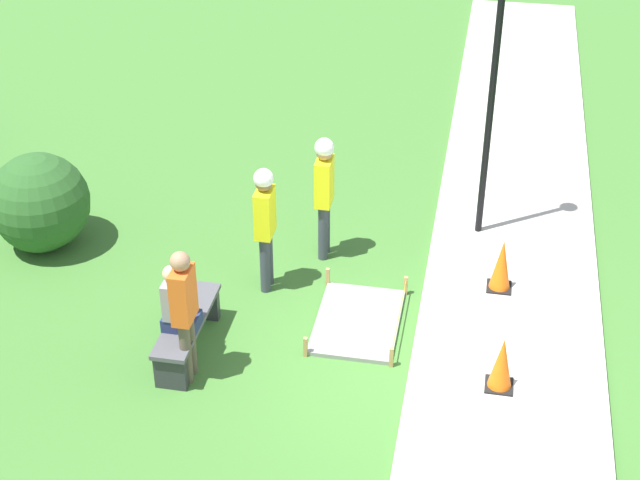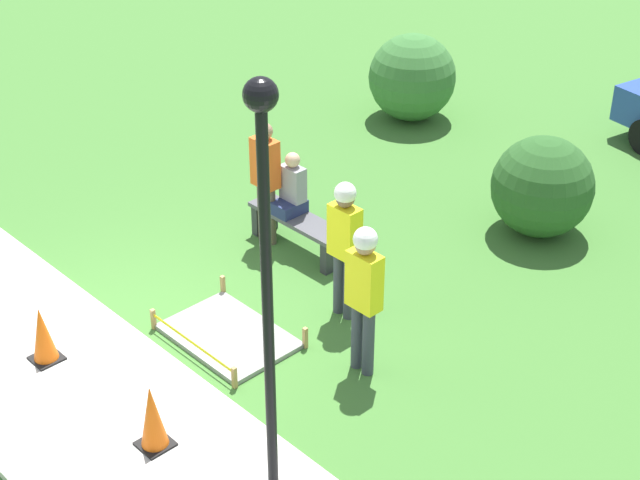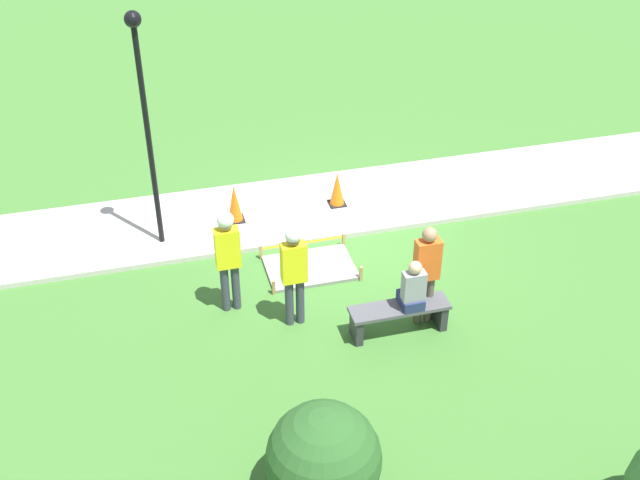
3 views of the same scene
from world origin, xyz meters
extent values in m
plane|color=#3D702D|center=(0.00, 0.00, 0.00)|extent=(60.00, 60.00, 0.00)
cube|color=#BCB7AD|center=(0.00, -1.20, 0.05)|extent=(28.00, 2.39, 0.10)
cube|color=gray|center=(0.93, 0.79, 0.03)|extent=(1.57, 1.09, 0.06)
cube|color=tan|center=(0.15, 0.24, 0.14)|extent=(0.05, 0.05, 0.28)
cube|color=tan|center=(1.72, 0.24, 0.14)|extent=(0.05, 0.05, 0.28)
cube|color=tan|center=(0.15, 1.33, 0.14)|extent=(0.05, 0.05, 0.28)
cube|color=tan|center=(1.72, 1.33, 0.14)|extent=(0.05, 0.05, 0.28)
cube|color=yellow|center=(0.93, 0.24, 0.21)|extent=(1.57, 0.00, 0.04)
cube|color=black|center=(-0.10, -1.10, 0.11)|extent=(0.34, 0.34, 0.02)
cone|color=orange|center=(-0.10, -1.10, 0.47)|extent=(0.29, 0.29, 0.69)
cube|color=black|center=(1.97, -1.03, 0.11)|extent=(0.34, 0.34, 0.02)
cone|color=orange|center=(1.97, -1.03, 0.50)|extent=(0.29, 0.29, 0.74)
cube|color=#2D2D33|center=(-0.74, 2.82, 0.23)|extent=(0.12, 0.40, 0.46)
cube|color=#2D2D33|center=(0.69, 2.82, 0.23)|extent=(0.12, 0.40, 0.46)
cube|color=#4C4C51|center=(-0.02, 2.82, 0.49)|extent=(1.62, 0.44, 0.06)
cube|color=navy|center=(-0.20, 2.82, 0.61)|extent=(0.34, 0.44, 0.18)
cube|color=gray|center=(-0.20, 2.90, 0.95)|extent=(0.36, 0.20, 0.50)
sphere|color=tan|center=(-0.20, 2.90, 1.30)|extent=(0.21, 0.21, 0.21)
cylinder|color=#383D47|center=(2.39, 1.53, 0.44)|extent=(0.14, 0.14, 0.88)
cylinder|color=#383D47|center=(2.57, 1.53, 0.44)|extent=(0.14, 0.14, 0.88)
cube|color=yellow|center=(2.48, 1.53, 1.23)|extent=(0.40, 0.22, 0.70)
sphere|color=#A37A5B|center=(2.48, 1.53, 1.70)|extent=(0.24, 0.24, 0.24)
sphere|color=white|center=(2.48, 1.53, 1.77)|extent=(0.27, 0.27, 0.27)
cylinder|color=#383D47|center=(1.45, 2.16, 0.43)|extent=(0.14, 0.14, 0.87)
cylinder|color=#383D47|center=(1.63, 2.16, 0.43)|extent=(0.14, 0.14, 0.87)
cube|color=yellow|center=(1.54, 2.16, 1.21)|extent=(0.40, 0.22, 0.68)
sphere|color=brown|center=(1.54, 2.16, 1.67)|extent=(0.23, 0.23, 0.23)
sphere|color=white|center=(1.54, 2.16, 1.73)|extent=(0.27, 0.27, 0.27)
cylinder|color=brown|center=(-0.59, 2.66, 0.44)|extent=(0.14, 0.14, 0.88)
cylinder|color=brown|center=(-0.41, 2.66, 0.44)|extent=(0.14, 0.14, 0.88)
cube|color=#E55B1E|center=(-0.50, 2.66, 1.23)|extent=(0.40, 0.22, 0.70)
sphere|color=#A37A5B|center=(-0.50, 2.66, 1.70)|extent=(0.24, 0.24, 0.24)
cylinder|color=black|center=(3.43, -0.67, 2.17)|extent=(0.10, 0.10, 4.13)
sphere|color=black|center=(3.43, -0.67, 4.33)|extent=(0.28, 0.28, 0.28)
sphere|color=#285623|center=(1.99, 5.66, 0.73)|extent=(1.46, 1.46, 1.46)
sphere|color=#285623|center=(1.93, 5.67, 0.64)|extent=(1.29, 1.29, 1.29)
camera|label=1|loc=(-9.34, -0.65, 7.94)|focal=55.00mm
camera|label=2|loc=(8.71, -5.08, 7.14)|focal=55.00mm
camera|label=3|loc=(3.75, 12.12, 8.52)|focal=45.00mm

